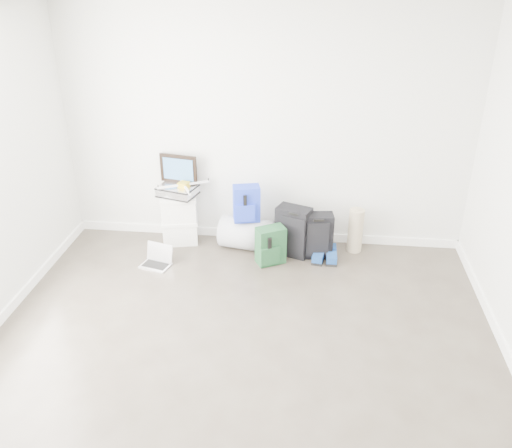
# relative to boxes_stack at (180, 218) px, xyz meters

# --- Properties ---
(ground) EXTENTS (5.00, 5.00, 0.00)m
(ground) POSITION_rel_boxes_stack_xyz_m (0.97, -2.31, -0.29)
(ground) COLOR #393129
(ground) RESTS_ON ground
(room_envelope) EXTENTS (4.52, 5.02, 2.71)m
(room_envelope) POSITION_rel_boxes_stack_xyz_m (0.97, -2.29, 1.43)
(room_envelope) COLOR silver
(room_envelope) RESTS_ON ground
(boxes_stack) EXTENTS (0.47, 0.41, 0.58)m
(boxes_stack) POSITION_rel_boxes_stack_xyz_m (0.00, 0.00, 0.00)
(boxes_stack) COLOR silver
(boxes_stack) RESTS_ON ground
(briefcase) EXTENTS (0.47, 0.40, 0.12)m
(briefcase) POSITION_rel_boxes_stack_xyz_m (-0.00, 0.00, 0.35)
(briefcase) COLOR #B2B2B7
(briefcase) RESTS_ON boxes_stack
(painting) EXTENTS (0.44, 0.11, 0.33)m
(painting) POSITION_rel_boxes_stack_xyz_m (-0.00, 0.10, 0.57)
(painting) COLOR black
(painting) RESTS_ON briefcase
(drone) EXTENTS (0.54, 0.54, 0.05)m
(drone) POSITION_rel_boxes_stack_xyz_m (0.08, -0.02, 0.43)
(drone) COLOR gold
(drone) RESTS_ON briefcase
(duffel_bag) EXTENTS (0.66, 0.48, 0.37)m
(duffel_bag) POSITION_rel_boxes_stack_xyz_m (0.80, -0.09, -0.11)
(duffel_bag) COLOR gray
(duffel_bag) RESTS_ON ground
(blue_backpack) EXTENTS (0.32, 0.27, 0.41)m
(blue_backpack) POSITION_rel_boxes_stack_xyz_m (0.80, -0.12, 0.27)
(blue_backpack) COLOR #1A23AF
(blue_backpack) RESTS_ON duffel_bag
(large_suitcase) EXTENTS (0.42, 0.35, 0.57)m
(large_suitcase) POSITION_rel_boxes_stack_xyz_m (1.33, -0.17, -0.01)
(large_suitcase) COLOR black
(large_suitcase) RESTS_ON ground
(green_backpack) EXTENTS (0.35, 0.33, 0.42)m
(green_backpack) POSITION_rel_boxes_stack_xyz_m (1.09, -0.39, -0.09)
(green_backpack) COLOR #13341B
(green_backpack) RESTS_ON ground
(carry_on) EXTENTS (0.35, 0.25, 0.51)m
(carry_on) POSITION_rel_boxes_stack_xyz_m (1.60, -0.18, -0.04)
(carry_on) COLOR black
(carry_on) RESTS_ON ground
(shoes) EXTENTS (0.28, 0.32, 0.10)m
(shoes) POSITION_rel_boxes_stack_xyz_m (1.69, -0.26, -0.24)
(shoes) COLOR black
(shoes) RESTS_ON ground
(rolled_rug) EXTENTS (0.17, 0.17, 0.51)m
(rolled_rug) POSITION_rel_boxes_stack_xyz_m (2.02, -0.01, -0.04)
(rolled_rug) COLOR tan
(rolled_rug) RESTS_ON ground
(laptop) EXTENTS (0.36, 0.30, 0.22)m
(laptop) POSITION_rel_boxes_stack_xyz_m (-0.13, -0.56, -0.24)
(laptop) COLOR silver
(laptop) RESTS_ON ground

